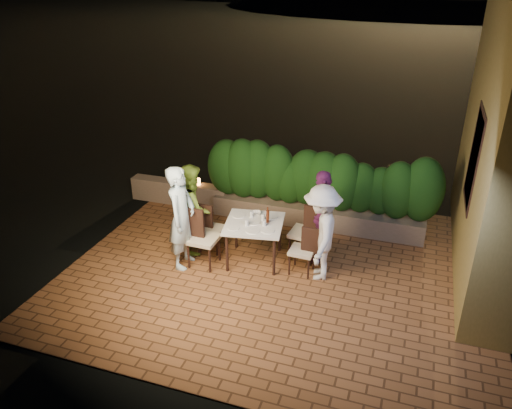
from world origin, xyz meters
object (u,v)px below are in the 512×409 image
at_px(chair_right_front, 302,250).
at_px(diner_white, 321,233).
at_px(beer_bottle, 268,215).
at_px(parapet_lamp, 198,182).
at_px(chair_left_front, 203,238).
at_px(diner_blue, 182,218).
at_px(bowl, 256,213).
at_px(chair_right_back, 305,232).
at_px(diner_green, 193,208).
at_px(diner_purple, 321,216).
at_px(chair_left_back, 212,228).
at_px(dining_table, 254,242).

xyz_separation_m(chair_right_front, diner_white, (0.31, -0.02, 0.39)).
bearing_deg(beer_bottle, diner_white, -11.44).
height_order(diner_white, parapet_lamp, diner_white).
height_order(beer_bottle, chair_left_front, chair_left_front).
relative_size(chair_right_front, diner_blue, 0.48).
bearing_deg(bowl, chair_left_front, -135.17).
distance_m(chair_left_front, parapet_lamp, 2.32).
distance_m(chair_right_front, chair_right_back, 0.47).
relative_size(beer_bottle, bowl, 1.67).
relative_size(bowl, chair_right_front, 0.20).
distance_m(bowl, diner_green, 1.14).
xyz_separation_m(chair_left_front, diner_purple, (1.84, 0.86, 0.31)).
height_order(chair_left_back, chair_right_front, chair_left_back).
height_order(bowl, parapet_lamp, bowl).
bearing_deg(diner_blue, diner_purple, -69.21).
height_order(diner_green, parapet_lamp, diner_green).
relative_size(beer_bottle, chair_left_back, 0.32).
bearing_deg(diner_green, diner_purple, -106.68).
distance_m(chair_left_front, chair_right_back, 1.76).
relative_size(bowl, diner_blue, 0.09).
distance_m(chair_right_front, diner_green, 2.10).
xyz_separation_m(beer_bottle, chair_left_front, (-1.00, -0.47, -0.37)).
distance_m(chair_left_back, diner_white, 2.07).
relative_size(chair_left_back, parapet_lamp, 6.30).
bearing_deg(diner_blue, chair_left_front, -74.66).
xyz_separation_m(bowl, chair_left_back, (-0.77, -0.21, -0.33)).
bearing_deg(diner_white, diner_purple, -177.51).
relative_size(chair_right_back, diner_blue, 0.57).
bearing_deg(diner_green, chair_left_back, -110.87).
xyz_separation_m(diner_green, parapet_lamp, (-0.64, 1.60, -0.24)).
height_order(beer_bottle, diner_green, diner_green).
relative_size(chair_left_front, parapet_lamp, 7.46).
relative_size(dining_table, parapet_lamp, 6.89).
bearing_deg(diner_white, bowl, -118.01).
bearing_deg(diner_purple, diner_green, -105.35).
height_order(diner_white, diner_purple, diner_purple).
xyz_separation_m(bowl, diner_white, (1.25, -0.43, 0.05)).
distance_m(beer_bottle, diner_blue, 1.45).
relative_size(chair_left_back, diner_purple, 0.53).
bearing_deg(chair_right_front, chair_right_back, -78.58).
bearing_deg(chair_left_front, dining_table, 27.60).
distance_m(beer_bottle, chair_right_back, 0.75).
xyz_separation_m(chair_left_back, diner_blue, (-0.27, -0.61, 0.47)).
distance_m(chair_left_front, diner_purple, 2.06).
distance_m(diner_white, diner_purple, 0.59).
height_order(bowl, diner_purple, diner_purple).
bearing_deg(diner_blue, dining_table, -69.32).
bearing_deg(diner_white, diner_green, -103.65).
height_order(chair_right_back, diner_green, diner_green).
distance_m(diner_blue, parapet_lamp, 2.32).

